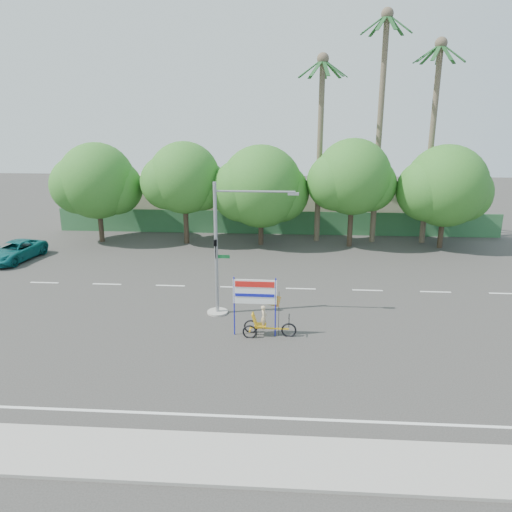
{
  "coord_description": "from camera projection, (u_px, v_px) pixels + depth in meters",
  "views": [
    {
      "loc": [
        1.22,
        -20.44,
        10.55
      ],
      "look_at": [
        -0.38,
        3.05,
        3.5
      ],
      "focal_mm": 35.0,
      "sensor_mm": 36.0,
      "label": 1
    }
  ],
  "objects": [
    {
      "name": "palm_tall",
      "position": [
        381.0,
        108.0,
        37.76
      ],
      "size": [
        3.73,
        3.79,
        17.45
      ],
      "color": "#70604C",
      "rests_on": "ground"
    },
    {
      "name": "palm_mid",
      "position": [
        433.0,
        123.0,
        37.81
      ],
      "size": [
        3.73,
        3.79,
        15.45
      ],
      "color": "#70604C",
      "rests_on": "ground"
    },
    {
      "name": "building_right",
      "position": [
        362.0,
        205.0,
        46.46
      ],
      "size": [
        14.0,
        8.0,
        3.6
      ],
      "primitive_type": "cube",
      "color": "#B9AD93",
      "rests_on": "ground"
    },
    {
      "name": "traffic_signal",
      "position": [
        222.0,
        261.0,
        25.76
      ],
      "size": [
        4.72,
        1.1,
        7.0
      ],
      "color": "gray",
      "rests_on": "ground"
    },
    {
      "name": "fence",
      "position": [
        275.0,
        223.0,
        42.91
      ],
      "size": [
        38.0,
        0.08,
        2.0
      ],
      "primitive_type": "cube",
      "color": "#336B3D",
      "rests_on": "ground"
    },
    {
      "name": "palm_short",
      "position": [
        320.0,
        130.0,
        38.51
      ],
      "size": [
        3.73,
        3.79,
        14.45
      ],
      "color": "#70604C",
      "rests_on": "ground"
    },
    {
      "name": "sidewalk_near",
      "position": [
        245.0,
        460.0,
        15.46
      ],
      "size": [
        50.0,
        2.4,
        0.12
      ],
      "primitive_type": "cube",
      "color": "gray",
      "rests_on": "ground"
    },
    {
      "name": "tree_left",
      "position": [
        184.0,
        180.0,
        38.86
      ],
      "size": [
        6.66,
        5.6,
        8.07
      ],
      "color": "#473828",
      "rests_on": "ground"
    },
    {
      "name": "tree_center",
      "position": [
        260.0,
        189.0,
        38.64
      ],
      "size": [
        7.62,
        6.4,
        7.85
      ],
      "color": "#473828",
      "rests_on": "ground"
    },
    {
      "name": "tree_right",
      "position": [
        352.0,
        180.0,
        37.96
      ],
      "size": [
        6.9,
        5.8,
        8.36
      ],
      "color": "#473828",
      "rests_on": "ground"
    },
    {
      "name": "tree_far_left",
      "position": [
        96.0,
        183.0,
        39.4
      ],
      "size": [
        7.14,
        6.0,
        7.96
      ],
      "color": "#473828",
      "rests_on": "ground"
    },
    {
      "name": "building_left",
      "position": [
        172.0,
        200.0,
        47.57
      ],
      "size": [
        12.0,
        8.0,
        4.0
      ],
      "primitive_type": "cube",
      "color": "#B9AD93",
      "rests_on": "ground"
    },
    {
      "name": "trike_billboard",
      "position": [
        261.0,
        312.0,
        23.66
      ],
      "size": [
        3.04,
        0.7,
        2.98
      ],
      "rotation": [
        0.0,
        0.0,
        -0.02
      ],
      "color": "black",
      "rests_on": "ground"
    },
    {
      "name": "ground",
      "position": [
        260.0,
        349.0,
        22.64
      ],
      "size": [
        120.0,
        120.0,
        0.0
      ],
      "primitive_type": "plane",
      "color": "#33302D",
      "rests_on": "ground"
    },
    {
      "name": "tree_far_right",
      "position": [
        445.0,
        188.0,
        37.68
      ],
      "size": [
        7.38,
        6.2,
        7.94
      ],
      "color": "#473828",
      "rests_on": "ground"
    },
    {
      "name": "pickup_truck",
      "position": [
        15.0,
        251.0,
        35.54
      ],
      "size": [
        3.12,
        5.28,
        1.38
      ],
      "primitive_type": "imported",
      "rotation": [
        0.0,
        0.0,
        -0.18
      ],
      "color": "#0D5D5E",
      "rests_on": "ground"
    }
  ]
}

